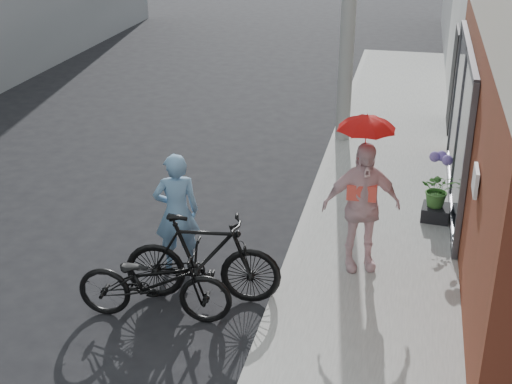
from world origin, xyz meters
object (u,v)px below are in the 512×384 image
(bike_right, at_px, (202,259))
(kimono_woman, at_px, (361,207))
(officer, at_px, (177,212))
(planter, at_px, (436,213))
(bike_left, at_px, (154,282))

(bike_right, bearing_deg, kimono_woman, -66.61)
(officer, xyz_separation_m, kimono_woman, (2.41, 0.35, 0.17))
(bike_right, xyz_separation_m, planter, (2.87, 2.76, -0.36))
(officer, relative_size, kimono_woman, 0.94)
(bike_right, bearing_deg, planter, -52.98)
(officer, xyz_separation_m, bike_left, (0.12, -1.23, -0.34))
(officer, relative_size, bike_left, 0.88)
(bike_right, bearing_deg, officer, 31.23)
(officer, distance_m, kimono_woman, 2.44)
(kimono_woman, relative_size, planter, 4.28)
(kimono_woman, distance_m, planter, 2.12)
(bike_left, bearing_deg, bike_right, -46.44)
(officer, xyz_separation_m, planter, (3.43, 2.04, -0.60))
(bike_left, xyz_separation_m, bike_right, (0.45, 0.51, 0.10))
(bike_left, relative_size, bike_right, 0.96)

